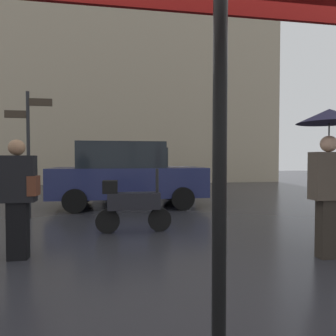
{
  "coord_description": "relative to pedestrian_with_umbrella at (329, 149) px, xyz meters",
  "views": [
    {
      "loc": [
        -0.47,
        -2.29,
        1.43
      ],
      "look_at": [
        0.78,
        5.55,
        1.18
      ],
      "focal_mm": 31.18,
      "sensor_mm": 36.0,
      "label": 1
    }
  ],
  "objects": [
    {
      "name": "pedestrian_with_umbrella",
      "position": [
        0.0,
        0.0,
        0.0
      ],
      "size": [
        0.89,
        0.89,
        2.14
      ],
      "rotation": [
        0.0,
        0.0,
        5.86
      ],
      "color": "#2A241E",
      "rests_on": "ground"
    },
    {
      "name": "parked_car_left",
      "position": [
        -2.09,
        8.5,
        -0.61
      ],
      "size": [
        4.08,
        2.01,
        1.88
      ],
      "rotation": [
        0.0,
        0.0,
        2.96
      ],
      "color": "silver",
      "rests_on": "ground"
    },
    {
      "name": "street_signpost",
      "position": [
        -5.13,
        3.71,
        0.28
      ],
      "size": [
        1.08,
        0.08,
        3.04
      ],
      "color": "black",
      "rests_on": "ground"
    },
    {
      "name": "ground_plane",
      "position": [
        -2.45,
        -1.46,
        -1.56
      ],
      "size": [
        60.0,
        60.0,
        0.0
      ],
      "primitive_type": "plane",
      "color": "#26262B"
    },
    {
      "name": "parked_scooter",
      "position": [
        -2.73,
        1.92,
        -1.0
      ],
      "size": [
        1.47,
        0.32,
        1.23
      ],
      "rotation": [
        0.0,
        0.0,
        -0.07
      ],
      "color": "black",
      "rests_on": "ground"
    },
    {
      "name": "pedestrian_with_bag",
      "position": [
        -4.36,
        0.64,
        -0.6
      ],
      "size": [
        0.52,
        0.24,
        1.7
      ],
      "rotation": [
        0.0,
        0.0,
        2.75
      ],
      "color": "black",
      "rests_on": "ground"
    },
    {
      "name": "building_block",
      "position": [
        -2.45,
        14.12,
        7.16
      ],
      "size": [
        18.27,
        2.32,
        17.44
      ],
      "primitive_type": "cube",
      "color": "gray",
      "rests_on": "ground"
    },
    {
      "name": "parked_car_right",
      "position": [
        -2.76,
        5.06,
        -0.59
      ],
      "size": [
        4.48,
        1.95,
        1.91
      ],
      "rotation": [
        0.0,
        0.0,
        0.2
      ],
      "color": "#1E234C",
      "rests_on": "ground"
    }
  ]
}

